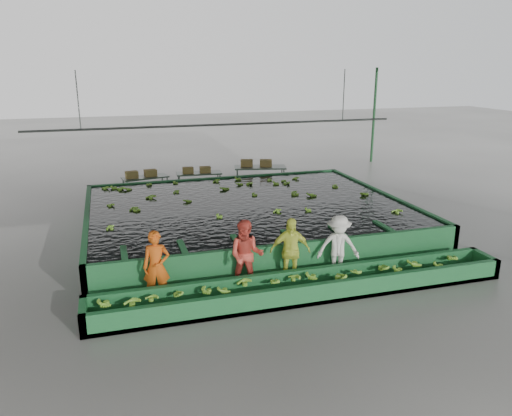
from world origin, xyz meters
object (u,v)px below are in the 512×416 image
object	(u,v)px
worker_c	(290,251)
packing_table_mid	(199,182)
worker_a	(156,267)
box_stack_left	(141,177)
worker_d	(338,247)
packing_table_right	(260,178)
box_stack_mid	(197,173)
worker_b	(246,255)
flotation_tank	(247,216)
box_stack_right	(256,166)
sorting_trough	(307,286)
packing_table_left	(146,187)

from	to	relation	value
worker_c	packing_table_mid	bearing A→B (deg)	104.23
worker_a	box_stack_left	bearing A→B (deg)	96.44
worker_d	packing_table_right	size ratio (longest dim) A/B	0.75
box_stack_left	box_stack_mid	size ratio (longest dim) A/B	1.07
worker_b	packing_table_right	xyz separation A→B (m)	(3.24, 9.34, -0.37)
worker_a	box_stack_mid	size ratio (longest dim) A/B	1.44
worker_a	packing_table_right	size ratio (longest dim) A/B	0.77
flotation_tank	box_stack_right	size ratio (longest dim) A/B	7.59
worker_a	packing_table_mid	xyz separation A→B (m)	(2.74, 9.56, -0.41)
sorting_trough	box_stack_left	world-z (taller)	box_stack_left
flotation_tank	box_stack_right	world-z (taller)	box_stack_right
worker_d	packing_table_right	bearing A→B (deg)	102.49
worker_c	worker_d	bearing A→B (deg)	11.45
packing_table_mid	sorting_trough	bearing A→B (deg)	-86.70
flotation_tank	sorting_trough	world-z (taller)	flotation_tank
packing_table_right	flotation_tank	bearing A→B (deg)	-111.70
worker_c	box_stack_left	size ratio (longest dim) A/B	1.37
worker_d	box_stack_right	xyz separation A→B (m)	(0.70, 9.42, 0.17)
worker_b	packing_table_mid	world-z (taller)	worker_b
box_stack_left	box_stack_mid	distance (m)	2.25
packing_table_left	box_stack_left	world-z (taller)	box_stack_left
worker_b	worker_c	bearing A→B (deg)	21.82
sorting_trough	packing_table_mid	size ratio (longest dim) A/B	5.39
worker_d	box_stack_mid	bearing A→B (deg)	118.75
packing_table_right	box_stack_left	world-z (taller)	packing_table_right
sorting_trough	worker_d	distance (m)	1.51
flotation_tank	packing_table_left	distance (m)	5.90
flotation_tank	packing_table_mid	world-z (taller)	flotation_tank
worker_b	packing_table_mid	xyz separation A→B (m)	(0.64, 9.56, -0.44)
worker_c	box_stack_right	xyz separation A→B (m)	(1.99, 9.42, 0.15)
packing_table_mid	packing_table_right	distance (m)	2.61
packing_table_mid	box_stack_mid	world-z (taller)	box_stack_mid
worker_b	packing_table_left	bearing A→B (deg)	121.23
sorting_trough	worker_c	distance (m)	1.00
worker_a	box_stack_right	distance (m)	10.76
worker_a	box_stack_right	world-z (taller)	worker_a
worker_a	worker_c	size ratio (longest dim) A/B	0.99
worker_a	packing_table_right	distance (m)	10.77
packing_table_left	box_stack_right	world-z (taller)	box_stack_right
packing_table_right	box_stack_left	size ratio (longest dim) A/B	1.77
worker_a	packing_table_left	bearing A→B (deg)	95.57
box_stack_right	worker_d	bearing A→B (deg)	-94.27
worker_b	box_stack_left	world-z (taller)	worker_b
worker_d	box_stack_left	size ratio (longest dim) A/B	1.33
worker_b	packing_table_left	size ratio (longest dim) A/B	0.95
packing_table_mid	box_stack_right	xyz separation A→B (m)	(2.46, -0.13, 0.57)
packing_table_mid	box_stack_right	size ratio (longest dim) A/B	1.41
worker_c	box_stack_left	bearing A→B (deg)	118.02
flotation_tank	packing_table_right	distance (m)	5.43
worker_a	packing_table_left	xyz separation A→B (m)	(0.53, 9.49, -0.42)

